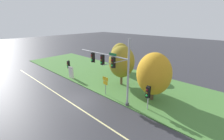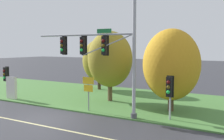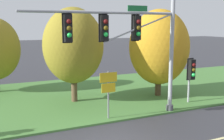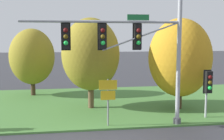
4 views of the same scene
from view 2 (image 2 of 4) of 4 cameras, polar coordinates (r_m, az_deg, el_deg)
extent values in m
plane|color=#333338|center=(18.72, -13.70, -9.59)|extent=(160.00, 160.00, 0.00)
cube|color=beige|center=(17.92, -16.45, -10.29)|extent=(36.00, 0.16, 0.01)
cube|color=#477A38|center=(25.08, -0.24, -5.65)|extent=(48.00, 11.50, 0.10)
cylinder|color=#9EA0A5|center=(17.44, 4.52, 2.18)|extent=(0.22, 0.22, 7.43)
cylinder|color=#4C4C51|center=(17.97, 4.44, -9.25)|extent=(0.40, 0.40, 0.30)
cylinder|color=#9EA0A5|center=(19.53, -5.95, 7.11)|extent=(7.90, 0.14, 0.14)
cylinder|color=#9EA0A5|center=(18.40, -0.99, 5.09)|extent=(3.98, 0.08, 1.48)
cube|color=black|center=(18.50, -1.52, 5.00)|extent=(0.34, 0.28, 1.22)
cube|color=black|center=(18.64, -1.25, 4.99)|extent=(0.46, 0.04, 1.34)
sphere|color=#4C0C0C|center=(18.36, -1.82, 5.93)|extent=(0.22, 0.22, 0.22)
sphere|color=#51420C|center=(18.35, -1.82, 5.00)|extent=(0.22, 0.22, 0.22)
sphere|color=green|center=(18.35, -1.82, 4.06)|extent=(0.22, 0.22, 0.22)
cube|color=black|center=(19.52, -5.93, 4.96)|extent=(0.34, 0.28, 1.22)
cube|color=black|center=(19.65, -5.65, 4.97)|extent=(0.46, 0.04, 1.34)
sphere|color=#4C0C0C|center=(19.38, -6.25, 5.85)|extent=(0.22, 0.22, 0.22)
sphere|color=#51420C|center=(19.38, -6.25, 4.96)|extent=(0.22, 0.22, 0.22)
sphere|color=green|center=(19.38, -6.24, 4.07)|extent=(0.22, 0.22, 0.22)
cube|color=black|center=(20.64, -9.88, 4.91)|extent=(0.34, 0.28, 1.22)
cube|color=black|center=(20.76, -9.59, 4.91)|extent=(0.46, 0.04, 1.34)
sphere|color=#4C0C0C|center=(20.50, -10.22, 5.75)|extent=(0.22, 0.22, 0.22)
sphere|color=#51420C|center=(20.50, -10.21, 4.91)|extent=(0.22, 0.22, 0.22)
sphere|color=green|center=(20.50, -10.19, 4.07)|extent=(0.22, 0.22, 0.22)
cube|color=#196B33|center=(18.49, -1.61, 7.94)|extent=(1.10, 0.04, 0.28)
cylinder|color=#9EA0A5|center=(26.54, -20.40, -2.39)|extent=(0.12, 0.12, 2.64)
cube|color=black|center=(26.33, -20.78, -0.80)|extent=(0.34, 0.28, 1.22)
cube|color=black|center=(26.43, -20.51, -0.77)|extent=(0.46, 0.04, 1.34)
sphere|color=#4C0C0C|center=(26.20, -21.11, -0.17)|extent=(0.22, 0.22, 0.22)
sphere|color=#51420C|center=(26.22, -21.09, -0.83)|extent=(0.22, 0.22, 0.22)
sphere|color=green|center=(26.25, -21.07, -1.48)|extent=(0.22, 0.22, 0.22)
cylinder|color=#9EA0A5|center=(17.74, 11.74, -5.68)|extent=(0.12, 0.12, 2.63)
cube|color=black|center=(17.43, 11.57, -3.36)|extent=(0.34, 0.28, 1.22)
cube|color=black|center=(17.58, 11.74, -3.29)|extent=(0.46, 0.04, 1.34)
sphere|color=#4C0C0C|center=(17.22, 11.39, -2.44)|extent=(0.22, 0.22, 0.22)
sphere|color=#51420C|center=(17.26, 11.37, -3.43)|extent=(0.22, 0.22, 0.22)
sphere|color=green|center=(17.31, 11.35, -4.41)|extent=(0.22, 0.22, 0.22)
cylinder|color=slate|center=(19.80, -4.78, -4.79)|extent=(0.08, 0.08, 2.43)
cube|color=gold|center=(19.64, -4.85, -2.16)|extent=(0.93, 0.03, 0.49)
cube|color=gold|center=(19.71, -4.84, -3.71)|extent=(0.75, 0.03, 0.47)
cylinder|color=#423021|center=(29.51, -2.61, -1.91)|extent=(0.35, 0.35, 2.10)
ellipsoid|color=olive|center=(29.34, -2.63, 1.97)|extent=(3.48, 3.48, 4.35)
cylinder|color=brown|center=(23.28, -0.40, -3.28)|extent=(0.37, 0.37, 2.46)
ellipsoid|color=olive|center=(23.07, -0.40, 2.25)|extent=(3.68, 3.68, 4.61)
cylinder|color=#4C3823|center=(20.08, 11.87, -5.11)|extent=(0.40, 0.40, 2.17)
ellipsoid|color=#C68C1E|center=(19.82, 11.98, 1.11)|extent=(3.96, 3.96, 4.95)
cube|color=silver|center=(25.72, -19.73, -3.42)|extent=(1.10, 0.24, 1.90)
cube|color=#4C4C51|center=(26.17, -20.23, -5.29)|extent=(0.10, 0.20, 0.10)
cube|color=#4C4C51|center=(25.55, -19.10, -5.50)|extent=(0.10, 0.20, 0.10)
camera|label=1|loc=(5.93, 51.74, 53.24)|focal=24.00mm
camera|label=3|loc=(17.41, -48.29, 3.97)|focal=45.00mm
camera|label=4|loc=(13.46, -51.16, 3.05)|focal=45.00mm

